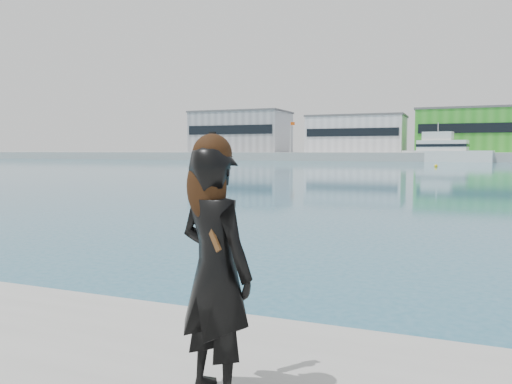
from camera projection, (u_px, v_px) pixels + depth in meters
far_quay at (446, 156)px, 124.31m from camera, size 320.00×40.00×2.00m
warehouse_grey_left at (241, 132)px, 142.24m from camera, size 26.52×16.36×11.50m
warehouse_white at (357, 134)px, 130.11m from camera, size 24.48×15.35×9.50m
warehouse_green at (483, 130)px, 118.97m from camera, size 30.60×16.36×10.50m
flagpole_left at (291, 135)px, 129.56m from camera, size 1.28×0.16×8.00m
motor_yacht at (445, 151)px, 107.51m from camera, size 18.77×7.79×8.50m
buoy_near at (436, 167)px, 73.09m from camera, size 0.50×0.50×0.50m
buoy_far at (209, 164)px, 90.70m from camera, size 0.50×0.50×0.50m
woman at (215, 264)px, 3.18m from camera, size 0.69×0.58×1.72m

